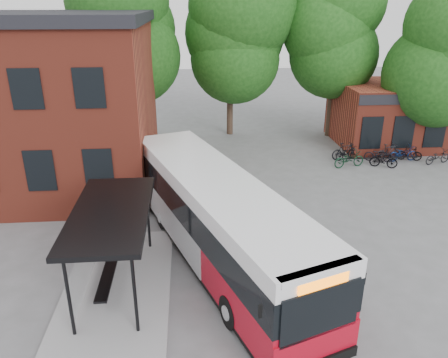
{
  "coord_description": "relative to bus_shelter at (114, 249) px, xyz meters",
  "views": [
    {
      "loc": [
        -1.95,
        -13.57,
        8.96
      ],
      "look_at": [
        -0.54,
        3.42,
        2.0
      ],
      "focal_mm": 35.0,
      "sensor_mm": 36.0,
      "label": 1
    }
  ],
  "objects": [
    {
      "name": "tree_2",
      "position": [
        12.5,
        17.0,
        4.05
      ],
      "size": [
        7.92,
        7.92,
        11.0
      ],
      "primitive_type": null,
      "color": "#154311",
      "rests_on": "ground"
    },
    {
      "name": "city_bus",
      "position": [
        3.47,
        1.54,
        0.15
      ],
      "size": [
        6.78,
        12.73,
        3.19
      ],
      "primitive_type": null,
      "rotation": [
        0.0,
        0.0,
        0.35
      ],
      "color": "#AD091B",
      "rests_on": "ground"
    },
    {
      "name": "tree_1",
      "position": [
        5.5,
        18.0,
        3.75
      ],
      "size": [
        7.92,
        7.92,
        10.4
      ],
      "primitive_type": null,
      "color": "#154311",
      "rests_on": "ground"
    },
    {
      "name": "bicycle_2",
      "position": [
        12.06,
        11.83,
        -1.02
      ],
      "size": [
        1.74,
        1.14,
        0.87
      ],
      "primitive_type": "imported",
      "rotation": [
        0.0,
        0.0,
        1.95
      ],
      "color": "black",
      "rests_on": "ground"
    },
    {
      "name": "bicycle_5",
      "position": [
        14.53,
        11.51,
        -0.94
      ],
      "size": [
        1.76,
        0.73,
        1.03
      ],
      "primitive_type": "imported",
      "rotation": [
        0.0,
        0.0,
        1.72
      ],
      "color": "#232327",
      "rests_on": "ground"
    },
    {
      "name": "bicycle_0",
      "position": [
        11.73,
        10.53,
        -0.95
      ],
      "size": [
        2.0,
        1.07,
        1.0
      ],
      "primitive_type": "imported",
      "rotation": [
        0.0,
        0.0,
        1.8
      ],
      "color": "#0F311D",
      "rests_on": "ground"
    },
    {
      "name": "bicycle_4",
      "position": [
        13.85,
        11.33,
        -1.01
      ],
      "size": [
        1.76,
        1.14,
        0.87
      ],
      "primitive_type": "imported",
      "rotation": [
        0.0,
        0.0,
        1.2
      ],
      "color": "black",
      "rests_on": "ground"
    },
    {
      "name": "bike_rail",
      "position": [
        13.78,
        11.0,
        -1.26
      ],
      "size": [
        5.2,
        0.1,
        0.38
      ],
      "primitive_type": null,
      "color": "black",
      "rests_on": "ground"
    },
    {
      "name": "bicycle_7",
      "position": [
        15.79,
        11.39,
        -1.01
      ],
      "size": [
        1.52,
        0.83,
        0.88
      ],
      "primitive_type": "imported",
      "rotation": [
        0.0,
        0.0,
        1.27
      ],
      "color": "black",
      "rests_on": "ground"
    },
    {
      "name": "bicycle_3",
      "position": [
        13.71,
        10.32,
        -0.98
      ],
      "size": [
        1.6,
        1.03,
        0.93
      ],
      "primitive_type": "imported",
      "rotation": [
        0.0,
        0.0,
        1.15
      ],
      "color": "black",
      "rests_on": "ground"
    },
    {
      "name": "shop_row",
      "position": [
        19.5,
        15.0,
        0.55
      ],
      "size": [
        14.0,
        6.2,
        4.0
      ],
      "primitive_type": null,
      "color": "maroon",
      "rests_on": "ground"
    },
    {
      "name": "bicycle_extra_0",
      "position": [
        17.15,
        10.66,
        -1.0
      ],
      "size": [
        1.81,
        1.04,
        0.9
      ],
      "primitive_type": "imported",
      "rotation": [
        0.0,
        0.0,
        1.85
      ],
      "color": "black",
      "rests_on": "ground"
    },
    {
      "name": "bus_shelter",
      "position": [
        0.0,
        0.0,
        0.0
      ],
      "size": [
        3.6,
        7.0,
        2.9
      ],
      "primitive_type": null,
      "color": "black",
      "rests_on": "ground"
    },
    {
      "name": "bicycle_1",
      "position": [
        11.95,
        11.87,
        -0.92
      ],
      "size": [
        1.82,
        0.83,
        1.05
      ],
      "primitive_type": "imported",
      "rotation": [
        0.0,
        0.0,
        1.77
      ],
      "color": "black",
      "rests_on": "ground"
    },
    {
      "name": "ground",
      "position": [
        4.5,
        1.0,
        -1.45
      ],
      "size": [
        100.0,
        100.0,
        0.0
      ],
      "primitive_type": "plane",
      "color": "slate"
    },
    {
      "name": "bicycle_6",
      "position": [
        15.31,
        11.28,
        -0.97
      ],
      "size": [
        1.89,
        0.84,
        0.96
      ],
      "primitive_type": "imported",
      "rotation": [
        0.0,
        0.0,
        1.68
      ],
      "color": "#0D204B",
      "rests_on": "ground"
    },
    {
      "name": "tree_0",
      "position": [
        -1.5,
        17.0,
        4.05
      ],
      "size": [
        7.92,
        7.92,
        11.0
      ],
      "primitive_type": null,
      "color": "#154311",
      "rests_on": "ground"
    },
    {
      "name": "tree_3",
      "position": [
        17.5,
        13.0,
        3.19
      ],
      "size": [
        7.04,
        7.04,
        9.28
      ],
      "primitive_type": null,
      "color": "#154311",
      "rests_on": "ground"
    }
  ]
}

